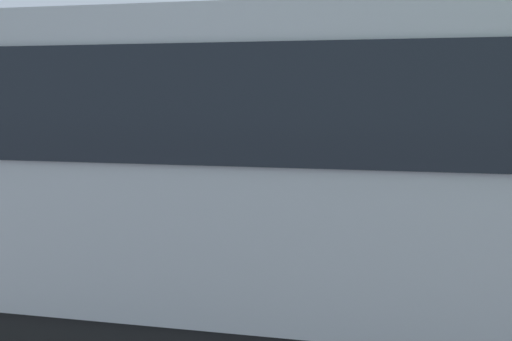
# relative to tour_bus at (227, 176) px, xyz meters

# --- Properties ---
(ground_plane) EXTENTS (80.00, 80.00, 0.00)m
(ground_plane) POSITION_rel_tour_bus_xyz_m (0.54, -4.76, -1.64)
(ground_plane) COLOR #4C4C51
(tour_bus) EXTENTS (10.07, 2.92, 3.25)m
(tour_bus) POSITION_rel_tour_bus_xyz_m (0.00, 0.00, 0.00)
(tour_bus) COLOR #B7BABF
(tour_bus) RESTS_ON ground_plane
(spectator_far_left) EXTENTS (0.57, 0.38, 1.74)m
(spectator_far_left) POSITION_rel_tour_bus_xyz_m (-1.88, -2.98, -0.61)
(spectator_far_left) COLOR #473823
(spectator_far_left) RESTS_ON ground_plane
(spectator_left) EXTENTS (0.57, 0.32, 1.66)m
(spectator_left) POSITION_rel_tour_bus_xyz_m (-0.84, -2.99, -0.66)
(spectator_left) COLOR black
(spectator_left) RESTS_ON ground_plane
(spectator_centre) EXTENTS (0.58, 0.38, 1.79)m
(spectator_centre) POSITION_rel_tour_bus_xyz_m (-0.14, -3.03, -0.58)
(spectator_centre) COLOR black
(spectator_centre) RESTS_ON ground_plane
(spectator_right) EXTENTS (0.58, 0.33, 1.82)m
(spectator_right) POSITION_rel_tour_bus_xyz_m (0.81, -2.80, -0.55)
(spectator_right) COLOR black
(spectator_right) RESTS_ON ground_plane
(parked_motorcycle_silver) EXTENTS (2.04, 0.66, 0.99)m
(parked_motorcycle_silver) POSITION_rel_tour_bus_xyz_m (-0.41, -1.89, -1.16)
(parked_motorcycle_silver) COLOR black
(parked_motorcycle_silver) RESTS_ON ground_plane
(stunt_motorcycle) EXTENTS (2.05, 0.64, 1.23)m
(stunt_motorcycle) POSITION_rel_tour_bus_xyz_m (2.90, -7.02, -1.03)
(stunt_motorcycle) COLOR black
(stunt_motorcycle) RESTS_ON ground_plane
(traffic_cone) EXTENTS (0.34, 0.34, 0.63)m
(traffic_cone) POSITION_rel_tour_bus_xyz_m (-0.08, -7.38, -1.34)
(traffic_cone) COLOR orange
(traffic_cone) RESTS_ON ground_plane
(bay_line_b) EXTENTS (0.23, 4.35, 0.01)m
(bay_line_b) POSITION_rel_tour_bus_xyz_m (-2.61, -5.94, -1.64)
(bay_line_b) COLOR white
(bay_line_b) RESTS_ON ground_plane
(bay_line_c) EXTENTS (0.24, 4.79, 0.01)m
(bay_line_c) POSITION_rel_tour_bus_xyz_m (-0.18, -5.94, -1.64)
(bay_line_c) COLOR white
(bay_line_c) RESTS_ON ground_plane
(bay_line_d) EXTENTS (0.23, 4.54, 0.01)m
(bay_line_d) POSITION_rel_tour_bus_xyz_m (2.25, -5.94, -1.64)
(bay_line_d) COLOR white
(bay_line_d) RESTS_ON ground_plane
(bay_line_e) EXTENTS (0.24, 4.77, 0.01)m
(bay_line_e) POSITION_rel_tour_bus_xyz_m (4.68, -5.94, -1.64)
(bay_line_e) COLOR white
(bay_line_e) RESTS_ON ground_plane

